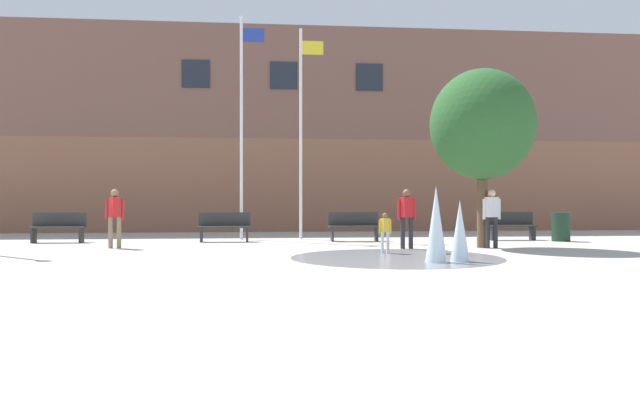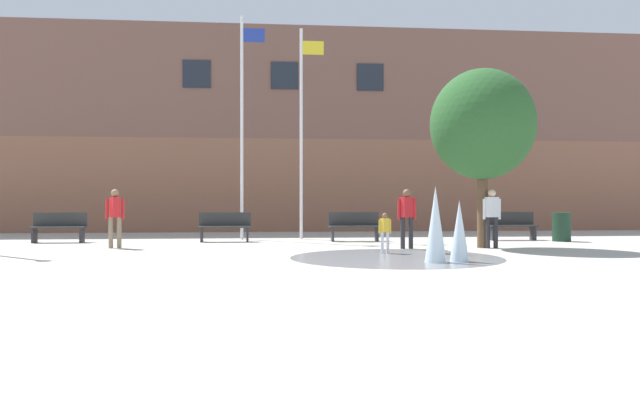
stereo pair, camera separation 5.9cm
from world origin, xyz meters
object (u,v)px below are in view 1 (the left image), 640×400
at_px(park_bench_left_of_flagpoles, 224,226).
at_px(child_running, 385,230).
at_px(park_bench_far_right, 511,225).
at_px(park_bench_under_right_flagpole, 354,226).
at_px(adult_in_red, 407,214).
at_px(adult_near_bench, 492,214).
at_px(street_tree_near_building, 482,125).
at_px(trash_can, 561,227).
at_px(park_bench_far_left, 58,227).
at_px(flagpole_left, 242,120).
at_px(adult_watching, 115,214).
at_px(flagpole_right, 302,127).

xyz_separation_m(park_bench_left_of_flagpoles, child_running, (4.13, -4.54, 0.10)).
height_order(park_bench_far_right, child_running, child_running).
bearing_deg(park_bench_under_right_flagpole, adult_in_red, -73.12).
relative_size(park_bench_left_of_flagpoles, adult_in_red, 1.01).
distance_m(adult_near_bench, street_tree_near_building, 2.43).
relative_size(park_bench_left_of_flagpoles, trash_can, 1.78).
distance_m(child_running, trash_can, 7.40).
bearing_deg(park_bench_far_left, street_tree_near_building, -14.80).
relative_size(adult_near_bench, flagpole_left, 0.22).
bearing_deg(street_tree_near_building, adult_watching, 175.45).
xyz_separation_m(park_bench_far_left, park_bench_far_right, (14.19, -0.21, 0.00)).
xyz_separation_m(adult_in_red, adult_near_bench, (2.31, -0.06, 0.00)).
xyz_separation_m(park_bench_under_right_flagpole, park_bench_far_right, (5.13, 0.03, 0.00)).
bearing_deg(adult_near_bench, park_bench_left_of_flagpoles, 136.54).
bearing_deg(adult_in_red, child_running, -150.52).
xyz_separation_m(adult_watching, flagpole_right, (5.28, 3.35, 2.79)).
bearing_deg(street_tree_near_building, flagpole_right, 138.29).
distance_m(park_bench_far_left, adult_near_bench, 12.79).
bearing_deg(trash_can, park_bench_far_right, 151.56).
bearing_deg(trash_can, park_bench_far_left, 176.55).
distance_m(park_bench_far_left, child_running, 10.27).
bearing_deg(adult_watching, adult_near_bench, 55.21).
height_order(park_bench_far_left, adult_near_bench, adult_near_bench).
bearing_deg(park_bench_far_right, park_bench_far_left, 179.14).
bearing_deg(trash_can, adult_watching, -173.65).
distance_m(adult_near_bench, flagpole_left, 8.58).
xyz_separation_m(park_bench_left_of_flagpoles, flagpole_right, (2.48, 1.07, 3.24)).
bearing_deg(flagpole_left, child_running, -57.31).
distance_m(flagpole_left, trash_can, 10.73).
bearing_deg(adult_near_bench, street_tree_near_building, 112.18).
relative_size(park_bench_far_left, street_tree_near_building, 0.33).
height_order(adult_in_red, adult_near_bench, same).
distance_m(adult_watching, adult_near_bench, 10.15).
height_order(park_bench_far_right, adult_near_bench, adult_near_bench).
height_order(park_bench_left_of_flagpoles, park_bench_far_right, same).
xyz_separation_m(child_running, trash_can, (6.38, 3.75, -0.13)).
relative_size(adult_near_bench, street_tree_near_building, 0.33).
relative_size(park_bench_far_left, child_running, 1.62).
xyz_separation_m(flagpole_left, trash_can, (9.98, -1.86, -3.46)).
height_order(child_running, street_tree_near_building, street_tree_near_building).
relative_size(park_bench_far_left, adult_near_bench, 1.01).
relative_size(child_running, trash_can, 1.10).
height_order(adult_near_bench, flagpole_right, flagpole_right).
relative_size(park_bench_under_right_flagpole, trash_can, 1.78).
distance_m(park_bench_far_left, street_tree_near_building, 12.88).
height_order(adult_watching, street_tree_near_building, street_tree_near_building).
xyz_separation_m(park_bench_far_right, flagpole_left, (-8.65, 1.14, 3.43)).
relative_size(adult_near_bench, trash_can, 1.77).
xyz_separation_m(park_bench_under_right_flagpole, street_tree_near_building, (3.07, -2.96, 2.87)).
bearing_deg(adult_watching, park_bench_under_right_flagpole, 78.43).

